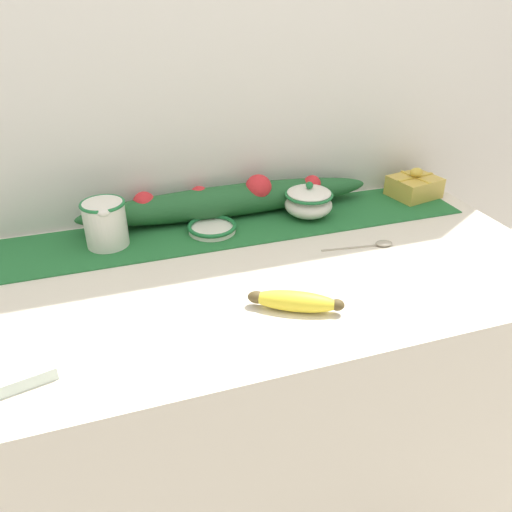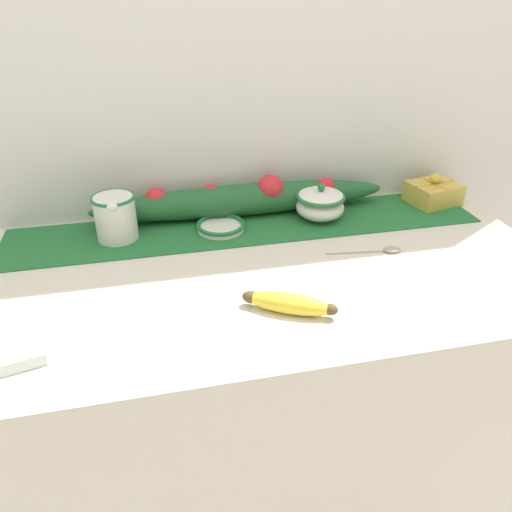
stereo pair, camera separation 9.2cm
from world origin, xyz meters
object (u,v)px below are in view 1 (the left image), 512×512
cream_pitcher (105,222)px  napkin_stack (1,363)px  banana (296,301)px  sugar_bowl (309,201)px  gift_box (414,186)px  small_dish (212,228)px  spoon (380,244)px

cream_pitcher → napkin_stack: size_ratio=0.82×
banana → sugar_bowl: bearing=63.3°
gift_box → sugar_bowl: bearing=-175.0°
cream_pitcher → napkin_stack: cream_pitcher is taller
cream_pitcher → small_dish: cream_pitcher is taller
cream_pitcher → small_dish: (0.26, -0.01, -0.05)m
sugar_bowl → spoon: bearing=-64.5°
sugar_bowl → napkin_stack: size_ratio=0.85×
cream_pitcher → sugar_bowl: cream_pitcher is taller
napkin_stack → small_dish: bearing=39.8°
gift_box → cream_pitcher: bearing=-178.1°
cream_pitcher → small_dish: 0.26m
sugar_bowl → cream_pitcher: bearing=179.8°
sugar_bowl → napkin_stack: (-0.73, -0.39, -0.03)m
small_dish → spoon: 0.42m
banana → spoon: bearing=31.7°
cream_pitcher → gift_box: cream_pitcher is taller
sugar_bowl → gift_box: 0.35m
small_dish → gift_box: bearing=3.8°
spoon → gift_box: (0.25, 0.24, 0.03)m
gift_box → banana: bearing=-142.4°
banana → napkin_stack: 0.53m
small_dish → napkin_stack: bearing=-140.2°
napkin_stack → gift_box: gift_box is taller
small_dish → napkin_stack: (-0.46, -0.38, -0.00)m
cream_pitcher → sugar_bowl: (0.53, -0.00, -0.02)m
small_dish → sugar_bowl: bearing=2.3°
sugar_bowl → banana: (-0.20, -0.39, -0.02)m
cream_pitcher → napkin_stack: 0.44m
small_dish → spoon: bearing=-28.0°
cream_pitcher → banana: 0.51m
banana → small_dish: bearing=101.0°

